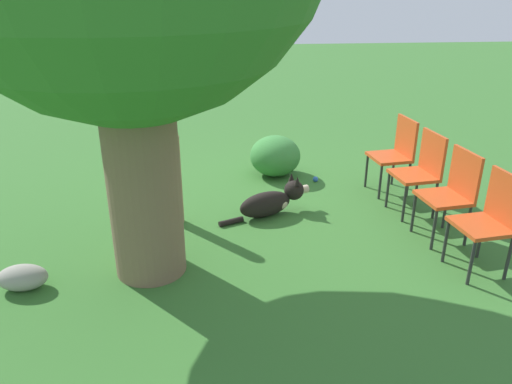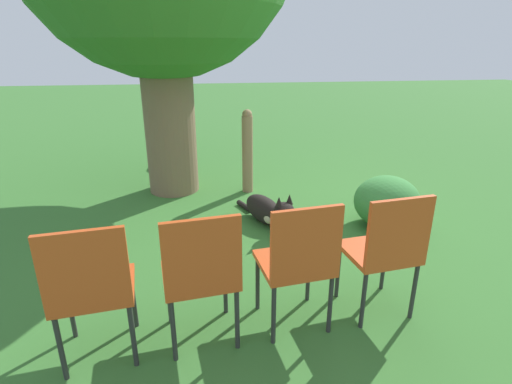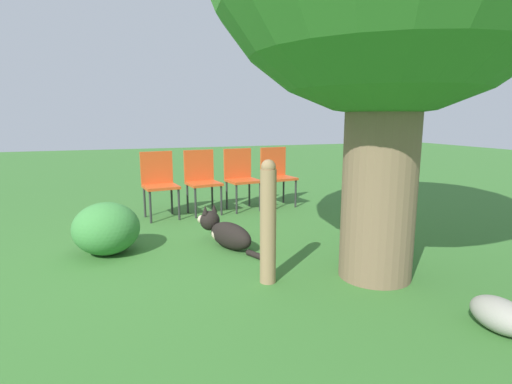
{
  "view_description": "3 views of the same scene",
  "coord_description": "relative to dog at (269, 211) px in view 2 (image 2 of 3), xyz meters",
  "views": [
    {
      "loc": [
        0.14,
        4.91,
        2.41
      ],
      "look_at": [
        -0.33,
        -0.02,
        0.27
      ],
      "focal_mm": 35.0,
      "sensor_mm": 36.0,
      "label": 1
    },
    {
      "loc": [
        -4.22,
        0.64,
        1.78
      ],
      "look_at": [
        -0.38,
        0.1,
        0.32
      ],
      "focal_mm": 28.0,
      "sensor_mm": 36.0,
      "label": 2
    },
    {
      "loc": [
        3.47,
        -1.06,
        1.36
      ],
      "look_at": [
        -0.93,
        0.48,
        0.49
      ],
      "focal_mm": 28.0,
      "sensor_mm": 36.0,
      "label": 3
    }
  ],
  "objects": [
    {
      "name": "fence_post",
      "position": [
        1.03,
        0.09,
        0.37
      ],
      "size": [
        0.13,
        0.13,
        1.04
      ],
      "color": "#937551",
      "rests_on": "ground_plane"
    },
    {
      "name": "red_chair_0",
      "position": [
        -1.54,
        -0.52,
        0.36
      ],
      "size": [
        0.48,
        0.49,
        0.91
      ],
      "rotation": [
        0.0,
        0.0,
        0.13
      ],
      "color": "#D14C1E",
      "rests_on": "ground_plane"
    },
    {
      "name": "dog",
      "position": [
        0.0,
        0.0,
        0.0
      ],
      "size": [
        1.04,
        0.53,
        0.42
      ],
      "rotation": [
        0.0,
        0.0,
        3.54
      ],
      "color": "black",
      "rests_on": "ground_plane"
    },
    {
      "name": "red_chair_3",
      "position": [
        -1.72,
        1.29,
        0.36
      ],
      "size": [
        0.48,
        0.49,
        0.91
      ],
      "rotation": [
        0.0,
        0.0,
        0.13
      ],
      "color": "#D14C1E",
      "rests_on": "ground_plane"
    },
    {
      "name": "red_chair_2",
      "position": [
        -1.66,
        0.69,
        0.36
      ],
      "size": [
        0.48,
        0.49,
        0.91
      ],
      "rotation": [
        0.0,
        0.0,
        0.13
      ],
      "color": "#D14C1E",
      "rests_on": "ground_plane"
    },
    {
      "name": "tennis_ball",
      "position": [
        -0.67,
        -0.89,
        -0.12
      ],
      "size": [
        0.07,
        0.07,
        0.07
      ],
      "color": "blue",
      "rests_on": "ground_plane"
    },
    {
      "name": "red_chair_1",
      "position": [
        -1.6,
        0.09,
        0.36
      ],
      "size": [
        0.48,
        0.49,
        0.91
      ],
      "rotation": [
        0.0,
        0.0,
        0.13
      ],
      "color": "#D14C1E",
      "rests_on": "ground_plane"
    },
    {
      "name": "ground_plane",
      "position": [
        0.51,
        0.02,
        -0.16
      ],
      "size": [
        30.0,
        30.0,
        0.0
      ],
      "primitive_type": "plane",
      "color": "#38702D"
    },
    {
      "name": "garden_rock",
      "position": [
        2.26,
        1.23,
        -0.05
      ],
      "size": [
        0.41,
        0.26,
        0.22
      ],
      "color": "gray",
      "rests_on": "ground_plane"
    },
    {
      "name": "low_shrub",
      "position": [
        -0.18,
        -1.19,
        0.11
      ],
      "size": [
        0.66,
        0.66,
        0.53
      ],
      "color": "#3D843D",
      "rests_on": "ground_plane"
    }
  ]
}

